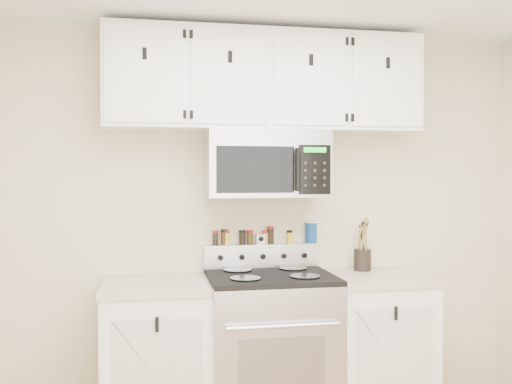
# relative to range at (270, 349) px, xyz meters

# --- Properties ---
(back_wall) EXTENTS (3.50, 0.01, 2.50)m
(back_wall) POSITION_rel_range_xyz_m (0.00, 0.32, 0.76)
(back_wall) COLOR beige
(back_wall) RESTS_ON floor
(range) EXTENTS (0.76, 0.65, 1.10)m
(range) POSITION_rel_range_xyz_m (0.00, 0.00, 0.00)
(range) COLOR #B7B7BA
(range) RESTS_ON floor
(base_cabinet_left) EXTENTS (0.64, 0.62, 0.92)m
(base_cabinet_left) POSITION_rel_range_xyz_m (-0.69, 0.02, -0.03)
(base_cabinet_left) COLOR white
(base_cabinet_left) RESTS_ON floor
(base_cabinet_right) EXTENTS (0.64, 0.62, 0.92)m
(base_cabinet_right) POSITION_rel_range_xyz_m (0.69, 0.02, -0.03)
(base_cabinet_right) COLOR white
(base_cabinet_right) RESTS_ON floor
(microwave) EXTENTS (0.76, 0.44, 0.42)m
(microwave) POSITION_rel_range_xyz_m (0.00, 0.13, 1.14)
(microwave) COLOR #9E9EA3
(microwave) RESTS_ON back_wall
(upper_cabinets) EXTENTS (2.00, 0.35, 0.62)m
(upper_cabinets) POSITION_rel_range_xyz_m (-0.00, 0.15, 1.66)
(upper_cabinets) COLOR white
(upper_cabinets) RESTS_ON back_wall
(utensil_crock) EXTENTS (0.11, 0.11, 0.33)m
(utensil_crock) POSITION_rel_range_xyz_m (0.67, 0.19, 0.52)
(utensil_crock) COLOR black
(utensil_crock) RESTS_ON base_cabinet_right
(kitchen_timer) EXTENTS (0.06, 0.05, 0.07)m
(kitchen_timer) POSITION_rel_range_xyz_m (-0.01, 0.28, 0.65)
(kitchen_timer) COLOR silver
(kitchen_timer) RESTS_ON range
(salt_canister) EXTENTS (0.08, 0.08, 0.15)m
(salt_canister) POSITION_rel_range_xyz_m (0.34, 0.28, 0.69)
(salt_canister) COLOR navy
(salt_canister) RESTS_ON range
(spice_jar_0) EXTENTS (0.04, 0.04, 0.09)m
(spice_jar_0) POSITION_rel_range_xyz_m (-0.31, 0.28, 0.66)
(spice_jar_0) COLOR black
(spice_jar_0) RESTS_ON range
(spice_jar_1) EXTENTS (0.04, 0.04, 0.10)m
(spice_jar_1) POSITION_rel_range_xyz_m (-0.25, 0.28, 0.67)
(spice_jar_1) COLOR #442010
(spice_jar_1) RESTS_ON range
(spice_jar_2) EXTENTS (0.04, 0.04, 0.09)m
(spice_jar_2) POSITION_rel_range_xyz_m (-0.23, 0.28, 0.66)
(spice_jar_2) COLOR yellow
(spice_jar_2) RESTS_ON range
(spice_jar_3) EXTENTS (0.04, 0.04, 0.10)m
(spice_jar_3) POSITION_rel_range_xyz_m (-0.13, 0.28, 0.66)
(spice_jar_3) COLOR black
(spice_jar_3) RESTS_ON range
(spice_jar_4) EXTENTS (0.04, 0.04, 0.09)m
(spice_jar_4) POSITION_rel_range_xyz_m (-0.08, 0.28, 0.66)
(spice_jar_4) COLOR #3D2A0E
(spice_jar_4) RESTS_ON range
(spice_jar_5) EXTENTS (0.04, 0.04, 0.09)m
(spice_jar_5) POSITION_rel_range_xyz_m (0.03, 0.28, 0.66)
(spice_jar_5) COLOR orange
(spice_jar_5) RESTS_ON range
(spice_jar_6) EXTENTS (0.05, 0.05, 0.12)m
(spice_jar_6) POSITION_rel_range_xyz_m (0.06, 0.28, 0.67)
(spice_jar_6) COLOR black
(spice_jar_6) RESTS_ON range
(spice_jar_7) EXTENTS (0.04, 0.04, 0.09)m
(spice_jar_7) POSITION_rel_range_xyz_m (0.19, 0.28, 0.66)
(spice_jar_7) COLOR gold
(spice_jar_7) RESTS_ON range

